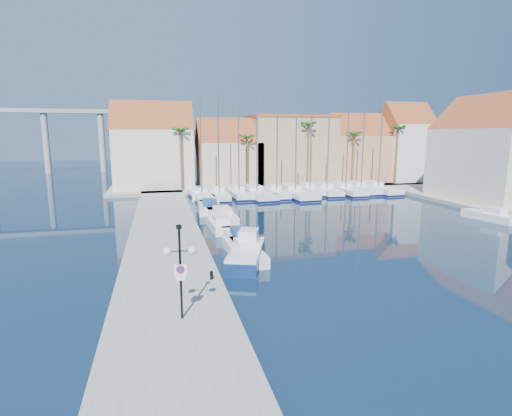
{
  "coord_description": "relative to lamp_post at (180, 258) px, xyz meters",
  "views": [
    {
      "loc": [
        -9.32,
        -18.6,
        8.84
      ],
      "look_at": [
        -1.86,
        12.01,
        3.0
      ],
      "focal_mm": 28.0,
      "sensor_mm": 36.0,
      "label": 1
    }
  ],
  "objects": [
    {
      "name": "motorboat_west_3",
      "position": [
        5.46,
        23.53,
        -2.9
      ],
      "size": [
        2.52,
        7.4,
        1.4
      ],
      "rotation": [
        0.0,
        0.0,
        0.02
      ],
      "color": "white",
      "rests_on": "ground"
    },
    {
      "name": "motorboat_east_1",
      "position": [
        32.58,
        16.3,
        -2.9
      ],
      "size": [
        2.79,
        5.68,
        1.4
      ],
      "rotation": [
        0.0,
        0.0,
        0.2
      ],
      "color": "white",
      "rests_on": "ground"
    },
    {
      "name": "sailboat_1",
      "position": [
        7.23,
        37.24,
        -2.77
      ],
      "size": [
        2.77,
        9.18,
        14.95
      ],
      "rotation": [
        0.0,
        0.0,
        -0.04
      ],
      "color": "white",
      "rests_on": "ground"
    },
    {
      "name": "sailboat_10",
      "position": [
        31.8,
        37.59,
        -2.81
      ],
      "size": [
        2.96,
        10.51,
        13.82
      ],
      "rotation": [
        0.0,
        0.0,
        0.02
      ],
      "color": "white",
      "rests_on": "ground"
    },
    {
      "name": "sailboat_9",
      "position": [
        29.07,
        37.89,
        -2.8
      ],
      "size": [
        2.91,
        9.3,
        13.24
      ],
      "rotation": [
        0.0,
        0.0,
        0.05
      ],
      "color": "white",
      "rests_on": "ground"
    },
    {
      "name": "viaduct",
      "position": [
        -30.5,
        83.16,
        6.84
      ],
      "size": [
        48.0,
        2.2,
        14.45
      ],
      "color": "#9E9E99",
      "rests_on": "ground"
    },
    {
      "name": "sailboat_0",
      "position": [
        4.76,
        36.99,
        -2.8
      ],
      "size": [
        3.2,
        9.56,
        13.39
      ],
      "rotation": [
        0.0,
        0.0,
        0.08
      ],
      "color": "white",
      "rests_on": "ground"
    },
    {
      "name": "sailboat_2",
      "position": [
        10.1,
        37.74,
        -2.8
      ],
      "size": [
        2.63,
        9.14,
        12.81
      ],
      "rotation": [
        0.0,
        0.0,
        0.02
      ],
      "color": "white",
      "rests_on": "ground"
    },
    {
      "name": "motorboat_west_0",
      "position": [
        5.05,
        9.9,
        -2.9
      ],
      "size": [
        2.23,
        6.33,
        1.4
      ],
      "rotation": [
        0.0,
        0.0,
        0.04
      ],
      "color": "white",
      "rests_on": "ground"
    },
    {
      "name": "sailboat_6",
      "position": [
        20.97,
        38.24,
        -2.77
      ],
      "size": [
        2.36,
        8.25,
        13.58
      ],
      "rotation": [
        0.0,
        0.0,
        -0.02
      ],
      "color": "white",
      "rests_on": "ground"
    },
    {
      "name": "sailboat_4",
      "position": [
        15.49,
        37.1,
        -2.81
      ],
      "size": [
        3.06,
        9.23,
        12.42
      ],
      "rotation": [
        0.0,
        0.0,
        -0.07
      ],
      "color": "white",
      "rests_on": "ground"
    },
    {
      "name": "ground",
      "position": [
        8.57,
        1.16,
        -3.41
      ],
      "size": [
        260.0,
        260.0,
        0.0
      ],
      "primitive_type": "plane",
      "color": "black",
      "rests_on": "ground"
    },
    {
      "name": "palm_2",
      "position": [
        22.57,
        43.16,
        6.61
      ],
      "size": [
        2.6,
        2.6,
        11.15
      ],
      "color": "brown",
      "rests_on": "shore_north"
    },
    {
      "name": "motorboat_west_6",
      "position": [
        4.58,
        38.29,
        -2.9
      ],
      "size": [
        2.39,
        6.69,
        1.4
      ],
      "rotation": [
        0.0,
        0.0,
        -0.04
      ],
      "color": "white",
      "rests_on": "ground"
    },
    {
      "name": "sailboat_5",
      "position": [
        17.96,
        36.59,
        -2.86
      ],
      "size": [
        3.89,
        11.91,
        11.11
      ],
      "rotation": [
        0.0,
        0.0,
        0.07
      ],
      "color": "white",
      "rests_on": "ground"
    },
    {
      "name": "lamp_post",
      "position": [
        0.0,
        0.0,
        0.0
      ],
      "size": [
        1.5,
        0.52,
        4.43
      ],
      "rotation": [
        0.0,
        0.0,
        -0.11
      ],
      "color": "black",
      "rests_on": "quay_west"
    },
    {
      "name": "sailboat_7",
      "position": [
        23.43,
        37.62,
        -2.83
      ],
      "size": [
        3.26,
        9.51,
        11.38
      ],
      "rotation": [
        0.0,
        0.0,
        -0.09
      ],
      "color": "white",
      "rests_on": "ground"
    },
    {
      "name": "sailboat_8",
      "position": [
        26.32,
        37.49,
        -2.82
      ],
      "size": [
        2.96,
        10.1,
        12.97
      ],
      "rotation": [
        0.0,
        0.0,
        0.03
      ],
      "color": "white",
      "rests_on": "ground"
    },
    {
      "name": "palm_3",
      "position": [
        30.57,
        43.16,
        5.2
      ],
      "size": [
        2.6,
        2.6,
        9.65
      ],
      "color": "brown",
      "rests_on": "shore_north"
    },
    {
      "name": "palm_4",
      "position": [
        38.57,
        43.16,
        6.14
      ],
      "size": [
        2.6,
        2.6,
        10.65
      ],
      "color": "brown",
      "rests_on": "shore_north"
    },
    {
      "name": "bollard",
      "position": [
        1.97,
        4.69,
        -2.66
      ],
      "size": [
        0.2,
        0.2,
        0.49
      ],
      "primitive_type": "cylinder",
      "color": "black",
      "rests_on": "quay_west"
    },
    {
      "name": "fishing_boat",
      "position": [
        4.96,
        8.73,
        -2.71
      ],
      "size": [
        3.95,
        6.36,
        2.11
      ],
      "rotation": [
        0.0,
        0.0,
        -0.35
      ],
      "color": "navy",
      "rests_on": "ground"
    },
    {
      "name": "quay_west",
      "position": [
        -0.43,
        14.66,
        -3.16
      ],
      "size": [
        6.0,
        77.0,
        0.5
      ],
      "primitive_type": "cube",
      "color": "gray",
      "rests_on": "ground"
    },
    {
      "name": "building_3",
      "position": [
        33.57,
        48.16,
        2.45
      ],
      "size": [
        10.3,
        8.0,
        12.0
      ],
      "color": "tan",
      "rests_on": "shore_north"
    },
    {
      "name": "palm_0",
      "position": [
        2.57,
        43.16,
        5.67
      ],
      "size": [
        2.6,
        2.6,
        10.15
      ],
      "color": "brown",
      "rests_on": "shore_north"
    },
    {
      "name": "motorboat_west_5",
      "position": [
        4.75,
        33.36,
        -2.9
      ],
      "size": [
        2.19,
        5.97,
        1.4
      ],
      "rotation": [
        0.0,
        0.0,
        0.05
      ],
      "color": "white",
      "rests_on": "ground"
    },
    {
      "name": "building_6",
      "position": [
        40.57,
        25.16,
        3.11
      ],
      "size": [
        9.0,
        14.3,
        13.5
      ],
      "color": "beige",
      "rests_on": "shore_east"
    },
    {
      "name": "building_0",
      "position": [
        -1.43,
        48.16,
        3.12
      ],
      "size": [
        12.3,
        9.0,
        13.5
      ],
      "color": "beige",
      "rests_on": "shore_north"
    },
    {
      "name": "palm_1",
      "position": [
        12.57,
        43.16,
        4.73
      ],
      "size": [
        2.6,
        2.6,
        9.15
      ],
      "color": "brown",
      "rests_on": "shore_north"
    },
    {
      "name": "motorboat_west_2",
      "position": [
        4.66,
        19.01,
        -2.9
      ],
      "size": [
        2.09,
        5.95,
        1.4
      ],
      "rotation": [
        0.0,
        0.0,
        0.03
      ],
      "color": "white",
      "rests_on": "ground"
    },
    {
      "name": "motorboat_west_4",
      "position": [
        4.82,
        28.38,
        -2.9
      ],
      "size": [
        3.09,
        7.59,
        1.4
      ],
      "rotation": [
        0.0,
        0.0,
        -0.1
      ],
      "color": "white",
      "rests_on": "ground"
    },
    {
      "name": "motorboat_west_1",
      "position": [
        5.44,
        13.64,
        -2.9
      ],
      "size": [
        2.06,
        6.19,
        1.4
      ],
      "rotation": [
        0.0,
        0.0,
        0.01
      ],
      "color": "white",
      "rests_on": "ground"
    },
    {
      "name": "building_4",
      "position": [
        42.57,
        47.16,
        3.56
      ],
      "size": [
        8.3,
        8.0,
        14.0
      ],
      "color": "white",
      "rests_on": "shore_north"
    },
    {
      "name": "building_2",
      "position": [
        21.57,
        49.16,
        2.85
      ],
      "size": [
        14.2,
        10.2,
        11.5
      ],
      "color": "#9B885F",
      "rests_on": "shore_north"
    },
    {
      "name": "sailboat_3",
      "position": [
        12.5,
        37.35,
        -2.82
      ],
      "size": [
        3.96,
        11.62,
        14.86
      ],
      "rotation": [
        0.0,
        0.0,
        0.08
      ],
      "color": "white",
      "rests_on": "ground"
    },
    {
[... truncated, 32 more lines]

